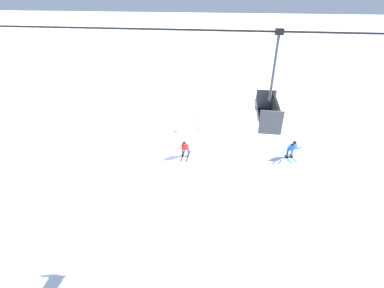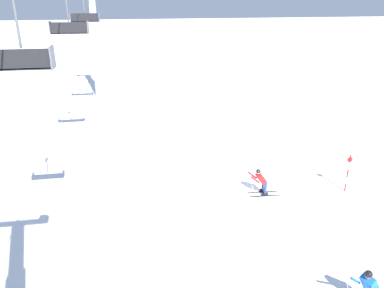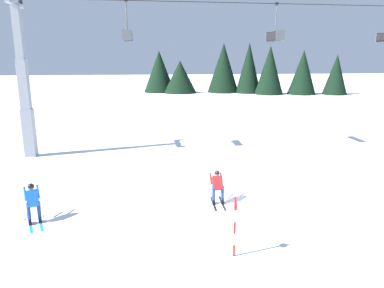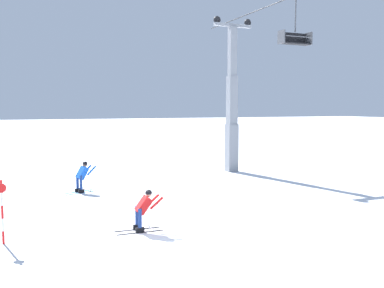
{
  "view_description": "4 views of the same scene",
  "coord_description": "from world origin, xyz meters",
  "views": [
    {
      "loc": [
        -2.82,
        15.9,
        10.37
      ],
      "look_at": [
        -0.77,
        2.03,
        2.41
      ],
      "focal_mm": 25.75,
      "sensor_mm": 36.0,
      "label": 1
    },
    {
      "loc": [
        -15.12,
        5.67,
        9.17
      ],
      "look_at": [
        -0.22,
        3.21,
        3.0
      ],
      "focal_mm": 34.84,
      "sensor_mm": 36.0,
      "label": 2
    },
    {
      "loc": [
        -2.91,
        -14.09,
        6.03
      ],
      "look_at": [
        -0.54,
        3.53,
        1.71
      ],
      "focal_mm": 32.7,
      "sensor_mm": 36.0,
      "label": 3
    },
    {
      "loc": [
        13.25,
        -4.09,
        4.12
      ],
      "look_at": [
        0.88,
        1.18,
        2.92
      ],
      "focal_mm": 39.24,
      "sensor_mm": 36.0,
      "label": 4
    }
  ],
  "objects": [
    {
      "name": "chairlift_seat_nearest",
      "position": [
        -3.92,
        8.65,
        7.5
      ],
      "size": [
        0.61,
        1.65,
        2.41
      ],
      "color": "black"
    },
    {
      "name": "skier_carving_main",
      "position": [
        0.06,
        -0.21,
        0.79
      ],
      "size": [
        0.72,
        1.63,
        1.51
      ],
      "color": "black",
      "rests_on": "ground_plane"
    },
    {
      "name": "skier_distant_uphill",
      "position": [
        -7.23,
        -1.12,
        0.86
      ],
      "size": [
        1.08,
        1.73,
        1.62
      ],
      "color": "#198CCC",
      "rests_on": "ground_plane"
    },
    {
      "name": "ground_plane",
      "position": [
        0.0,
        0.0,
        0.0
      ],
      "size": [
        260.0,
        260.0,
        0.0
      ],
      "primitive_type": "plane",
      "color": "white"
    },
    {
      "name": "trail_marker_pole",
      "position": [
        -0.29,
        -4.5,
        1.06
      ],
      "size": [
        0.07,
        0.28,
        1.95
      ],
      "color": "red",
      "rests_on": "ground_plane"
    }
  ]
}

